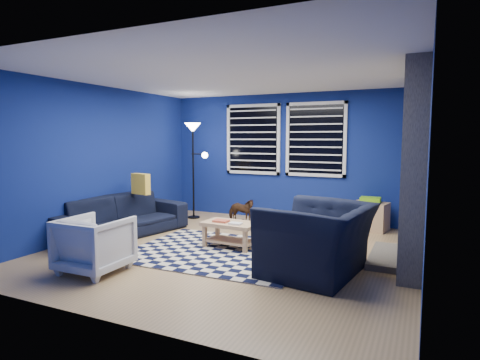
# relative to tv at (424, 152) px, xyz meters

# --- Properties ---
(floor) EXTENTS (5.00, 5.00, 0.00)m
(floor) POSITION_rel_tv_xyz_m (-2.45, -2.00, -1.40)
(floor) COLOR tan
(floor) RESTS_ON ground
(ceiling) EXTENTS (5.00, 5.00, 0.00)m
(ceiling) POSITION_rel_tv_xyz_m (-2.45, -2.00, 1.10)
(ceiling) COLOR white
(ceiling) RESTS_ON wall_back
(wall_back) EXTENTS (5.00, 0.00, 5.00)m
(wall_back) POSITION_rel_tv_xyz_m (-2.45, 0.50, -0.15)
(wall_back) COLOR navy
(wall_back) RESTS_ON floor
(wall_left) EXTENTS (0.00, 5.00, 5.00)m
(wall_left) POSITION_rel_tv_xyz_m (-4.95, -2.00, -0.15)
(wall_left) COLOR navy
(wall_left) RESTS_ON floor
(wall_right) EXTENTS (0.00, 5.00, 5.00)m
(wall_right) POSITION_rel_tv_xyz_m (0.05, -2.00, -0.15)
(wall_right) COLOR navy
(wall_right) RESTS_ON floor
(fireplace) EXTENTS (0.65, 2.00, 2.50)m
(fireplace) POSITION_rel_tv_xyz_m (-0.09, -1.50, -0.20)
(fireplace) COLOR gray
(fireplace) RESTS_ON floor
(window_left) EXTENTS (1.17, 0.06, 1.42)m
(window_left) POSITION_rel_tv_xyz_m (-3.20, 0.46, 0.20)
(window_left) COLOR black
(window_left) RESTS_ON wall_back
(window_right) EXTENTS (1.17, 0.06, 1.42)m
(window_right) POSITION_rel_tv_xyz_m (-1.90, 0.46, 0.20)
(window_right) COLOR black
(window_right) RESTS_ON wall_back
(tv) EXTENTS (0.07, 1.00, 0.58)m
(tv) POSITION_rel_tv_xyz_m (0.00, 0.00, 0.00)
(tv) COLOR black
(tv) RESTS_ON wall_right
(rug) EXTENTS (2.53, 2.04, 0.02)m
(rug) POSITION_rel_tv_xyz_m (-2.58, -2.15, -1.39)
(rug) COLOR black
(rug) RESTS_ON floor
(sofa) EXTENTS (2.42, 1.37, 0.66)m
(sofa) POSITION_rel_tv_xyz_m (-4.55, -1.99, -1.07)
(sofa) COLOR black
(sofa) RESTS_ON floor
(armchair_big) EXTENTS (1.44, 1.30, 0.84)m
(armchair_big) POSITION_rel_tv_xyz_m (-1.10, -2.47, -0.98)
(armchair_big) COLOR black
(armchair_big) RESTS_ON floor
(armchair_bent) EXTENTS (0.74, 0.76, 0.68)m
(armchair_bent) POSITION_rel_tv_xyz_m (-3.58, -3.53, -1.06)
(armchair_bent) COLOR gray
(armchair_bent) RESTS_ON floor
(rocking_horse) EXTENTS (0.25, 0.54, 0.46)m
(rocking_horse) POSITION_rel_tv_xyz_m (-3.02, -0.51, -1.10)
(rocking_horse) COLOR #442816
(rocking_horse) RESTS_ON floor
(coffee_table) EXTENTS (0.84, 0.52, 0.41)m
(coffee_table) POSITION_rel_tv_xyz_m (-2.56, -1.88, -1.12)
(coffee_table) COLOR tan
(coffee_table) RESTS_ON rug
(cabinet) EXTENTS (0.67, 0.51, 0.59)m
(cabinet) POSITION_rel_tv_xyz_m (-0.83, 0.20, -1.14)
(cabinet) COLOR tan
(cabinet) RESTS_ON floor
(floor_lamp) EXTENTS (0.52, 0.32, 1.93)m
(floor_lamp) POSITION_rel_tv_xyz_m (-4.20, -0.19, 0.18)
(floor_lamp) COLOR black
(floor_lamp) RESTS_ON floor
(throw_pillow) EXTENTS (0.39, 0.19, 0.36)m
(throw_pillow) POSITION_rel_tv_xyz_m (-4.40, -1.63, -0.56)
(throw_pillow) COLOR yellow
(throw_pillow) RESTS_ON sofa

